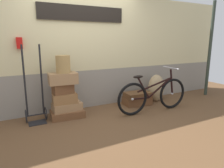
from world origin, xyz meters
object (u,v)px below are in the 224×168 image
at_px(suitcase_3, 63,89).
at_px(suitcase_6, 138,95).
at_px(suitcase_0, 67,114).
at_px(wicker_basket, 63,64).
at_px(luggage_trolley, 35,102).
at_px(suitcase_5, 137,101).
at_px(suitcase_4, 63,78).
at_px(burlap_sack, 156,88).
at_px(suitcase_2, 65,98).
at_px(bicycle, 153,95).
at_px(suitcase_1, 67,106).

bearing_deg(suitcase_3, suitcase_6, -6.70).
height_order(suitcase_0, wicker_basket, wicker_basket).
height_order(suitcase_3, luggage_trolley, luggage_trolley).
bearing_deg(suitcase_5, luggage_trolley, -173.42).
bearing_deg(wicker_basket, suitcase_4, -144.82).
xyz_separation_m(suitcase_6, wicker_basket, (-1.67, 0.02, 0.79)).
bearing_deg(suitcase_4, suitcase_0, -3.54).
xyz_separation_m(suitcase_3, burlap_sack, (2.26, 0.02, -0.24)).
bearing_deg(suitcase_6, suitcase_2, -177.29).
relative_size(suitcase_0, suitcase_6, 1.06).
bearing_deg(suitcase_2, suitcase_4, -172.26).
height_order(burlap_sack, bicycle, bicycle).
xyz_separation_m(suitcase_5, bicycle, (0.02, -0.55, 0.26)).
xyz_separation_m(suitcase_3, wicker_basket, (0.03, -0.01, 0.46)).
distance_m(suitcase_0, burlap_sack, 2.23).
xyz_separation_m(suitcase_1, luggage_trolley, (-0.57, 0.04, 0.16)).
xyz_separation_m(suitcase_4, burlap_sack, (2.26, 0.04, -0.44)).
bearing_deg(luggage_trolley, suitcase_4, -5.34).
relative_size(suitcase_5, suitcase_6, 1.04).
distance_m(suitcase_0, suitcase_3, 0.51).
xyz_separation_m(suitcase_0, suitcase_6, (1.64, 0.00, 0.17)).
bearing_deg(bicycle, suitcase_4, 163.28).
xyz_separation_m(wicker_basket, luggage_trolley, (-0.53, 0.03, -0.66)).
height_order(suitcase_4, burlap_sack, suitcase_4).
xyz_separation_m(suitcase_0, bicycle, (1.67, -0.51, 0.28)).
bearing_deg(suitcase_3, suitcase_2, -55.90).
xyz_separation_m(suitcase_2, wicker_basket, (0.01, 0.01, 0.65)).
distance_m(suitcase_1, suitcase_3, 0.36).
xyz_separation_m(suitcase_6, luggage_trolley, (-2.20, 0.05, 0.13)).
relative_size(suitcase_2, bicycle, 0.27).
distance_m(suitcase_4, wicker_basket, 0.27).
distance_m(suitcase_2, wicker_basket, 0.65).
bearing_deg(suitcase_1, burlap_sack, -0.04).
bearing_deg(suitcase_4, suitcase_5, 4.56).
relative_size(suitcase_0, suitcase_4, 1.20).
relative_size(suitcase_4, luggage_trolley, 0.37).
height_order(suitcase_4, suitcase_6, suitcase_4).
distance_m(luggage_trolley, burlap_sack, 2.77).
bearing_deg(suitcase_5, wicker_basket, -172.32).
relative_size(luggage_trolley, burlap_sack, 2.13).
height_order(suitcase_0, suitcase_1, suitcase_1).
distance_m(suitcase_1, luggage_trolley, 0.59).
xyz_separation_m(suitcase_4, bicycle, (1.72, -0.52, -0.42)).
bearing_deg(suitcase_3, burlap_sack, -5.33).
bearing_deg(suitcase_4, suitcase_2, 6.92).
relative_size(suitcase_3, bicycle, 0.22).
height_order(suitcase_0, luggage_trolley, luggage_trolley).
distance_m(suitcase_0, suitcase_4, 0.70).
bearing_deg(suitcase_2, luggage_trolley, 178.99).
relative_size(suitcase_0, suitcase_5, 1.02).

